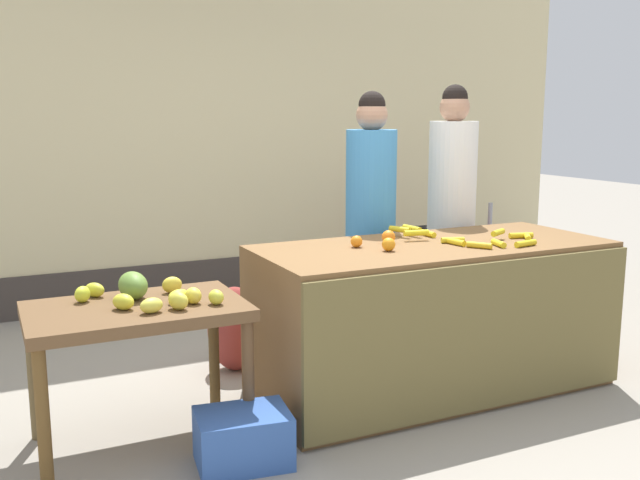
# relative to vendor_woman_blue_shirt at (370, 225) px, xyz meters

# --- Properties ---
(ground_plane) EXTENTS (24.00, 24.00, 0.00)m
(ground_plane) POSITION_rel_vendor_woman_blue_shirt_xyz_m (-0.38, -0.69, -0.91)
(ground_plane) COLOR gray
(market_wall_back) EXTENTS (7.32, 0.23, 3.36)m
(market_wall_back) POSITION_rel_vendor_woman_blue_shirt_xyz_m (-0.38, 2.05, 0.74)
(market_wall_back) COLOR beige
(market_wall_back) RESTS_ON ground
(fruit_stall_counter) EXTENTS (2.13, 0.92, 0.90)m
(fruit_stall_counter) POSITION_rel_vendor_woman_blue_shirt_xyz_m (0.04, -0.71, -0.46)
(fruit_stall_counter) COLOR brown
(fruit_stall_counter) RESTS_ON ground
(side_table_wooden) EXTENTS (1.05, 0.67, 0.73)m
(side_table_wooden) POSITION_rel_vendor_woman_blue_shirt_xyz_m (-1.72, -0.69, -0.28)
(side_table_wooden) COLOR brown
(side_table_wooden) RESTS_ON ground
(banana_bunch_pile) EXTENTS (0.79, 0.69, 0.07)m
(banana_bunch_pile) POSITION_rel_vendor_woman_blue_shirt_xyz_m (0.26, -0.72, 0.02)
(banana_bunch_pile) COLOR gold
(banana_bunch_pile) RESTS_ON fruit_stall_counter
(orange_pile) EXTENTS (0.30, 0.28, 0.08)m
(orange_pile) POSITION_rel_vendor_woman_blue_shirt_xyz_m (-0.30, -0.65, 0.03)
(orange_pile) COLOR orange
(orange_pile) RESTS_ON fruit_stall_counter
(mango_papaya_pile) EXTENTS (0.69, 0.56, 0.14)m
(mango_papaya_pile) POSITION_rel_vendor_woman_blue_shirt_xyz_m (-1.66, -0.65, -0.13)
(mango_papaya_pile) COLOR yellow
(mango_papaya_pile) RESTS_ON side_table_wooden
(vendor_woman_blue_shirt) EXTENTS (0.34, 0.34, 1.80)m
(vendor_woman_blue_shirt) POSITION_rel_vendor_woman_blue_shirt_xyz_m (0.00, 0.00, 0.00)
(vendor_woman_blue_shirt) COLOR #33333D
(vendor_woman_blue_shirt) RESTS_ON ground
(vendor_woman_white_shirt) EXTENTS (0.34, 0.34, 1.86)m
(vendor_woman_white_shirt) POSITION_rel_vendor_woman_blue_shirt_xyz_m (0.66, -0.01, 0.03)
(vendor_woman_white_shirt) COLOR #33333D
(vendor_woman_white_shirt) RESTS_ON ground
(parked_motorcycle) EXTENTS (1.60, 0.18, 0.88)m
(parked_motorcycle) POSITION_rel_vendor_woman_blue_shirt_xyz_m (1.29, 0.86, -0.51)
(parked_motorcycle) COLOR black
(parked_motorcycle) RESTS_ON ground
(produce_crate) EXTENTS (0.48, 0.38, 0.26)m
(produce_crate) POSITION_rel_vendor_woman_blue_shirt_xyz_m (-1.32, -1.12, -0.78)
(produce_crate) COLOR #3359A5
(produce_crate) RESTS_ON ground
(produce_sack) EXTENTS (0.45, 0.42, 0.56)m
(produce_sack) POSITION_rel_vendor_woman_blue_shirt_xyz_m (-0.94, 0.10, -0.63)
(produce_sack) COLOR maroon
(produce_sack) RESTS_ON ground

